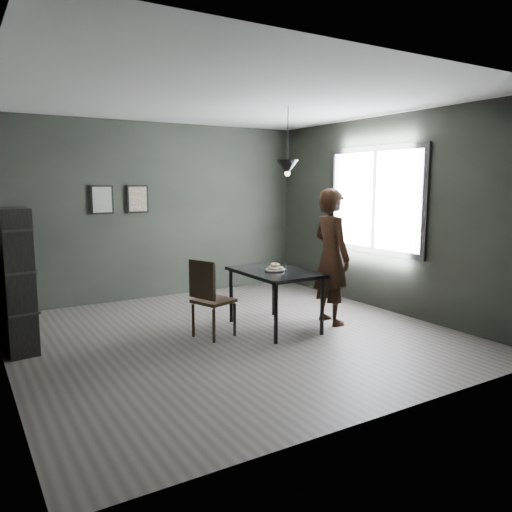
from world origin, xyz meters
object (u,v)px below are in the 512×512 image
woman (331,257)px  cafe_table (275,277)px  white_plate (275,270)px  shelf_unit (15,282)px  pendant_lamp (288,167)px  wood_chair (209,294)px

woman → cafe_table: bearing=80.3°
white_plate → woman: size_ratio=0.13×
white_plate → shelf_unit: shelf_unit is taller
woman → pendant_lamp: bearing=65.3°
cafe_table → white_plate: 0.09m
cafe_table → white_plate: (-0.00, -0.01, 0.08)m
cafe_table → shelf_unit: shelf_unit is taller
cafe_table → pendant_lamp: bearing=21.8°
pendant_lamp → woman: bearing=-27.8°
woman → wood_chair: 1.73m
cafe_table → woman: size_ratio=0.67×
white_plate → pendant_lamp: size_ratio=0.27×
woman → wood_chair: woman is taller
cafe_table → woman: bearing=-12.8°
cafe_table → white_plate: white_plate is taller
pendant_lamp → wood_chair: bearing=-178.2°
cafe_table → woman: woman is taller
cafe_table → shelf_unit: bearing=167.0°
cafe_table → pendant_lamp: pendant_lamp is taller
white_plate → woman: bearing=-12.0°
woman → wood_chair: (-1.68, 0.24, -0.35)m
cafe_table → pendant_lamp: (0.25, 0.10, 1.38)m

